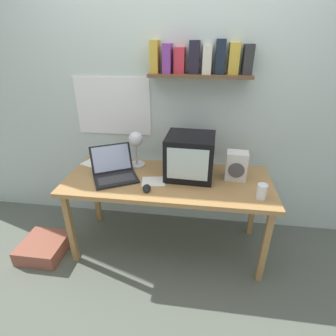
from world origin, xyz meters
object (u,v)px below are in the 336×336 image
object	(u,v)px
desk_lamp	(136,143)
juice_glass	(262,192)
space_heater	(236,166)
open_notebook	(153,181)
crt_monitor	(190,156)
printed_handout	(98,163)
floor_cushion	(44,247)
corner_desk	(168,185)
laptop	(114,170)
computer_mouse	(147,188)

from	to	relation	value
desk_lamp	juice_glass	world-z (taller)	desk_lamp
space_heater	open_notebook	bearing A→B (deg)	-163.27
crt_monitor	printed_handout	bearing A→B (deg)	174.48
juice_glass	floor_cushion	world-z (taller)	juice_glass
juice_glass	space_heater	bearing A→B (deg)	119.90
corner_desk	space_heater	size ratio (longest dim) A/B	7.14
laptop	space_heater	bearing A→B (deg)	-22.83
desk_lamp	printed_handout	world-z (taller)	desk_lamp
laptop	juice_glass	world-z (taller)	laptop
laptop	open_notebook	xyz separation A→B (m)	(0.33, -0.05, -0.06)
computer_mouse	printed_handout	xyz separation A→B (m)	(-0.54, 0.40, -0.01)
crt_monitor	desk_lamp	world-z (taller)	crt_monitor
crt_monitor	space_heater	bearing A→B (deg)	1.48
juice_glass	computer_mouse	distance (m)	0.83
crt_monitor	desk_lamp	bearing A→B (deg)	174.00
crt_monitor	corner_desk	bearing A→B (deg)	-149.13
open_notebook	floor_cushion	xyz separation A→B (m)	(-0.97, -0.19, -0.64)
desk_lamp	juice_glass	size ratio (longest dim) A/B	3.00
computer_mouse	printed_handout	world-z (taller)	computer_mouse
desk_lamp	computer_mouse	xyz separation A→B (m)	(0.16, -0.35, -0.22)
juice_glass	floor_cushion	bearing A→B (deg)	-178.10
space_heater	floor_cushion	xyz separation A→B (m)	(-1.61, -0.33, -0.75)
printed_handout	crt_monitor	bearing A→B (deg)	-8.03
crt_monitor	laptop	size ratio (longest dim) A/B	0.87
laptop	floor_cushion	bearing A→B (deg)	172.24
desk_lamp	crt_monitor	bearing A→B (deg)	-26.99
corner_desk	space_heater	bearing A→B (deg)	8.73
crt_monitor	printed_handout	size ratio (longest dim) A/B	1.26
desk_lamp	computer_mouse	world-z (taller)	desk_lamp
laptop	printed_handout	distance (m)	0.32
corner_desk	juice_glass	size ratio (longest dim) A/B	14.79
laptop	open_notebook	distance (m)	0.34
computer_mouse	floor_cushion	bearing A→B (deg)	-176.41
crt_monitor	computer_mouse	distance (m)	0.44
corner_desk	desk_lamp	size ratio (longest dim) A/B	4.93
laptop	floor_cushion	world-z (taller)	laptop
crt_monitor	juice_glass	size ratio (longest dim) A/B	3.49
open_notebook	floor_cushion	distance (m)	1.17
corner_desk	open_notebook	world-z (taller)	open_notebook
crt_monitor	printed_handout	world-z (taller)	crt_monitor
corner_desk	printed_handout	size ratio (longest dim) A/B	5.32
juice_glass	floor_cushion	size ratio (longest dim) A/B	0.31
printed_handout	space_heater	bearing A→B (deg)	-5.90
juice_glass	open_notebook	distance (m)	0.81
floor_cushion	computer_mouse	bearing A→B (deg)	3.59
juice_glass	corner_desk	bearing A→B (deg)	164.70
laptop	floor_cushion	xyz separation A→B (m)	(-0.63, -0.24, -0.70)
corner_desk	crt_monitor	bearing A→B (deg)	28.35
floor_cushion	crt_monitor	bearing A→B (deg)	15.19
floor_cushion	corner_desk	bearing A→B (deg)	12.97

